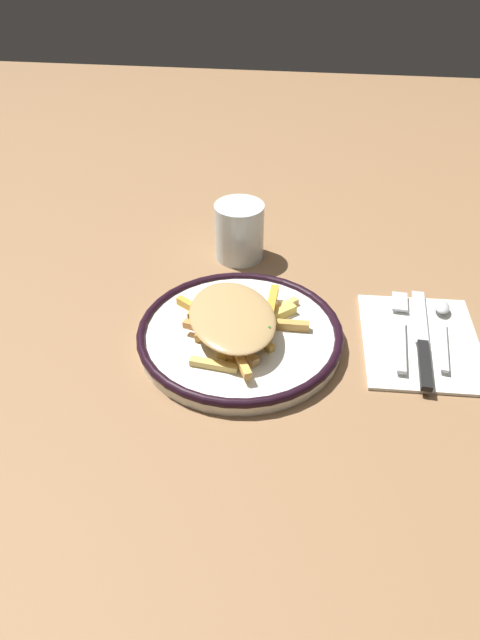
{
  "coord_description": "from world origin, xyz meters",
  "views": [
    {
      "loc": [
        0.08,
        -0.61,
        0.52
      ],
      "look_at": [
        0.0,
        0.0,
        0.04
      ],
      "focal_mm": 32.97,
      "sensor_mm": 36.0,
      "label": 1
    }
  ],
  "objects_px": {
    "napkin": "(421,340)",
    "knife": "(423,345)",
    "plate": "(240,335)",
    "fries_heap": "(234,321)",
    "spoon": "(442,321)",
    "water_glass": "(239,231)",
    "fork": "(400,329)"
  },
  "relations": [
    {
      "from": "plate",
      "to": "napkin",
      "type": "bearing_deg",
      "value": 6.78
    },
    {
      "from": "napkin",
      "to": "water_glass",
      "type": "bearing_deg",
      "value": 145.22
    },
    {
      "from": "plate",
      "to": "spoon",
      "type": "relative_size",
      "value": 1.82
    },
    {
      "from": "knife",
      "to": "water_glass",
      "type": "relative_size",
      "value": 2.26
    },
    {
      "from": "plate",
      "to": "water_glass",
      "type": "relative_size",
      "value": 2.99
    },
    {
      "from": "plate",
      "to": "fork",
      "type": "distance_m",
      "value": 0.22
    },
    {
      "from": "fork",
      "to": "knife",
      "type": "height_order",
      "value": "knife"
    },
    {
      "from": "napkin",
      "to": "fries_heap",
      "type": "bearing_deg",
      "value": -172.67
    },
    {
      "from": "plate",
      "to": "fries_heap",
      "type": "relative_size",
      "value": 1.47
    },
    {
      "from": "water_glass",
      "to": "napkin",
      "type": "bearing_deg",
      "value": -34.78
    },
    {
      "from": "napkin",
      "to": "water_glass",
      "type": "height_order",
      "value": "water_glass"
    },
    {
      "from": "fork",
      "to": "napkin",
      "type": "bearing_deg",
      "value": -24.17
    },
    {
      "from": "plate",
      "to": "fork",
      "type": "relative_size",
      "value": 1.58
    },
    {
      "from": "plate",
      "to": "fries_heap",
      "type": "distance_m",
      "value": 0.03
    },
    {
      "from": "fries_heap",
      "to": "spoon",
      "type": "relative_size",
      "value": 1.24
    },
    {
      "from": "knife",
      "to": "spoon",
      "type": "bearing_deg",
      "value": 58.57
    },
    {
      "from": "fries_heap",
      "to": "fork",
      "type": "distance_m",
      "value": 0.23
    },
    {
      "from": "napkin",
      "to": "knife",
      "type": "height_order",
      "value": "knife"
    },
    {
      "from": "fries_heap",
      "to": "knife",
      "type": "bearing_deg",
      "value": 3.07
    },
    {
      "from": "fries_heap",
      "to": "napkin",
      "type": "bearing_deg",
      "value": 7.33
    },
    {
      "from": "fork",
      "to": "spoon",
      "type": "bearing_deg",
      "value": 20.97
    },
    {
      "from": "napkin",
      "to": "spoon",
      "type": "bearing_deg",
      "value": 47.63
    },
    {
      "from": "fries_heap",
      "to": "fork",
      "type": "height_order",
      "value": "fries_heap"
    },
    {
      "from": "napkin",
      "to": "knife",
      "type": "bearing_deg",
      "value": -93.3
    },
    {
      "from": "fries_heap",
      "to": "fork",
      "type": "xyz_separation_m",
      "value": [
        0.22,
        0.04,
        -0.03
      ]
    },
    {
      "from": "water_glass",
      "to": "knife",
      "type": "bearing_deg",
      "value": -37.48
    },
    {
      "from": "fork",
      "to": "spoon",
      "type": "relative_size",
      "value": 1.16
    },
    {
      "from": "napkin",
      "to": "fork",
      "type": "relative_size",
      "value": 1.12
    },
    {
      "from": "plate",
      "to": "fries_heap",
      "type": "height_order",
      "value": "fries_heap"
    },
    {
      "from": "knife",
      "to": "spoon",
      "type": "height_order",
      "value": "spoon"
    },
    {
      "from": "napkin",
      "to": "spoon",
      "type": "xyz_separation_m",
      "value": [
        0.03,
        0.03,
        0.01
      ]
    },
    {
      "from": "spoon",
      "to": "water_glass",
      "type": "relative_size",
      "value": 1.64
    }
  ]
}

